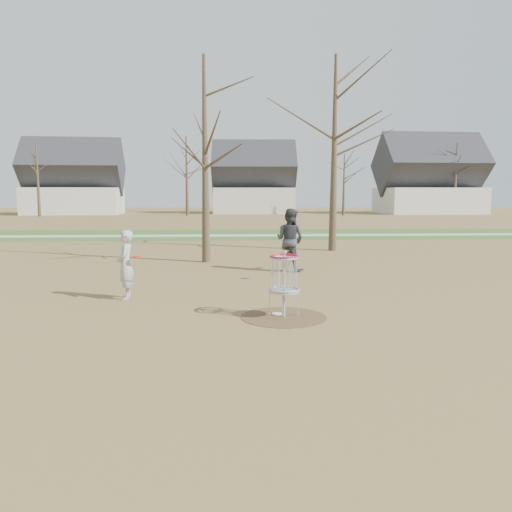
{
  "coord_description": "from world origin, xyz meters",
  "views": [
    {
      "loc": [
        -1.11,
        -10.11,
        2.57
      ],
      "look_at": [
        -0.5,
        1.5,
        1.1
      ],
      "focal_mm": 35.0,
      "sensor_mm": 36.0,
      "label": 1
    }
  ],
  "objects": [
    {
      "name": "houses_row",
      "position": [
        4.32,
        52.56,
        3.52
      ],
      "size": [
        56.51,
        10.01,
        7.26
      ],
      "color": "silver",
      "rests_on": "ground"
    },
    {
      "name": "green_band",
      "position": [
        0.0,
        21.0,
        0.01
      ],
      "size": [
        160.0,
        8.0,
        0.01
      ],
      "primitive_type": "cube",
      "color": "#2D5119",
      "rests_on": "ground"
    },
    {
      "name": "footpath",
      "position": [
        0.0,
        20.0,
        0.01
      ],
      "size": [
        160.0,
        1.5,
        0.01
      ],
      "primitive_type": "cube",
      "color": "#9E9E99",
      "rests_on": "green_band"
    },
    {
      "name": "ground",
      "position": [
        0.0,
        0.0,
        0.0
      ],
      "size": [
        160.0,
        160.0,
        0.0
      ],
      "primitive_type": "plane",
      "color": "brown",
      "rests_on": "ground"
    },
    {
      "name": "player_throwing",
      "position": [
        0.87,
        6.22,
        1.03
      ],
      "size": [
        1.27,
        1.22,
        2.06
      ],
      "primitive_type": "imported",
      "rotation": [
        0.0,
        0.0,
        2.51
      ],
      "color": "#343539",
      "rests_on": "ground"
    },
    {
      "name": "discs_in_play",
      "position": [
        -1.32,
        3.11,
        0.99
      ],
      "size": [
        4.04,
        2.63,
        0.2
      ],
      "color": "orange",
      "rests_on": "ground"
    },
    {
      "name": "player_standing",
      "position": [
        -3.64,
        1.99,
        0.84
      ],
      "size": [
        0.47,
        0.66,
        1.68
      ],
      "primitive_type": "imported",
      "rotation": [
        0.0,
        0.0,
        -1.45
      ],
      "color": "#AAAAAA",
      "rests_on": "ground"
    },
    {
      "name": "dirt_circle",
      "position": [
        0.0,
        0.0,
        0.01
      ],
      "size": [
        1.8,
        1.8,
        0.01
      ],
      "primitive_type": "cylinder",
      "color": "#47331E",
      "rests_on": "ground"
    },
    {
      "name": "disc_grounded",
      "position": [
        -0.12,
        0.22,
        0.02
      ],
      "size": [
        0.22,
        0.22,
        0.02
      ],
      "primitive_type": "cylinder",
      "color": "white",
      "rests_on": "dirt_circle"
    },
    {
      "name": "bare_trees",
      "position": [
        1.78,
        35.79,
        5.35
      ],
      "size": [
        52.62,
        44.98,
        9.0
      ],
      "color": "#382B1E",
      "rests_on": "ground"
    },
    {
      "name": "disc_golf_basket",
      "position": [
        0.0,
        0.0,
        0.91
      ],
      "size": [
        0.64,
        0.64,
        1.35
      ],
      "color": "#9EA3AD",
      "rests_on": "ground"
    }
  ]
}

